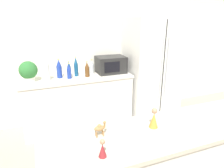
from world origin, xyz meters
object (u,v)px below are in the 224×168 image
at_px(potted_plant, 28,71).
at_px(microwave, 111,65).
at_px(back_bottle_2, 92,67).
at_px(back_bottle_3, 69,69).
at_px(back_bottle_1, 59,69).
at_px(back_bottle_4, 69,71).
at_px(back_bottle_5, 87,70).
at_px(wise_man_figurine_blue, 103,149).
at_px(back_bottle_0, 76,67).
at_px(wise_man_figurine_crimson, 154,119).
at_px(paper_towel_roll, 45,72).
at_px(camel_figurine, 100,128).
at_px(refrigerator, 152,69).

relative_size(potted_plant, microwave, 0.64).
bearing_deg(back_bottle_2, potted_plant, -173.95).
relative_size(back_bottle_2, back_bottle_3, 0.97).
xyz_separation_m(back_bottle_1, back_bottle_2, (0.54, 0.06, -0.03)).
xyz_separation_m(back_bottle_4, back_bottle_5, (0.29, -0.00, 0.00)).
bearing_deg(potted_plant, wise_man_figurine_blue, -77.88).
distance_m(back_bottle_0, back_bottle_1, 0.27).
bearing_deg(microwave, wise_man_figurine_crimson, -100.87).
bearing_deg(potted_plant, back_bottle_0, 4.67).
distance_m(paper_towel_roll, back_bottle_2, 0.77).
relative_size(back_bottle_4, wise_man_figurine_crimson, 1.45).
bearing_deg(wise_man_figurine_crimson, microwave, 79.13).
height_order(back_bottle_0, back_bottle_3, back_bottle_0).
bearing_deg(microwave, camel_figurine, -112.92).
relative_size(potted_plant, back_bottle_4, 1.28).
height_order(microwave, back_bottle_5, microwave).
height_order(back_bottle_0, wise_man_figurine_blue, back_bottle_0).
distance_m(potted_plant, back_bottle_1, 0.45).
distance_m(microwave, back_bottle_5, 0.45).
relative_size(back_bottle_0, back_bottle_4, 1.30).
distance_m(back_bottle_2, wise_man_figurine_blue, 2.25).
distance_m(back_bottle_5, wise_man_figurine_crimson, 1.84).
xyz_separation_m(back_bottle_0, back_bottle_3, (-0.11, 0.00, -0.03)).
bearing_deg(potted_plant, camel_figurine, -74.83).
height_order(back_bottle_2, camel_figurine, back_bottle_2).
relative_size(refrigerator, wise_man_figurine_blue, 14.56).
height_order(refrigerator, wise_man_figurine_crimson, refrigerator).
xyz_separation_m(microwave, back_bottle_5, (-0.44, -0.10, -0.02)).
relative_size(microwave, camel_figurine, 4.17).
bearing_deg(paper_towel_roll, back_bottle_3, 15.11).
distance_m(back_bottle_3, wise_man_figurine_blue, 2.14).
distance_m(refrigerator, back_bottle_4, 1.50).
distance_m(paper_towel_roll, back_bottle_1, 0.23).
height_order(back_bottle_2, wise_man_figurine_crimson, same).
distance_m(refrigerator, wise_man_figurine_crimson, 2.19).
bearing_deg(back_bottle_2, back_bottle_0, -170.39).
bearing_deg(wise_man_figurine_blue, wise_man_figurine_crimson, 21.22).
bearing_deg(wise_man_figurine_crimson, back_bottle_2, 88.58).
xyz_separation_m(back_bottle_0, back_bottle_2, (0.27, 0.05, -0.03)).
xyz_separation_m(back_bottle_3, back_bottle_5, (0.27, -0.11, -0.00)).
distance_m(microwave, wise_man_figurine_blue, 2.30).
bearing_deg(microwave, back_bottle_3, 179.43).
xyz_separation_m(back_bottle_0, wise_man_figurine_blue, (-0.27, -2.14, -0.02)).
height_order(back_bottle_1, wise_man_figurine_crimson, back_bottle_1).
relative_size(microwave, back_bottle_5, 1.94).
bearing_deg(back_bottle_2, back_bottle_3, -173.39).
xyz_separation_m(refrigerator, paper_towel_roll, (-1.85, -0.01, 0.12)).
xyz_separation_m(back_bottle_4, wise_man_figurine_blue, (-0.13, -2.03, 0.02)).
height_order(potted_plant, wise_man_figurine_blue, potted_plant).
bearing_deg(microwave, back_bottle_5, -167.41).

